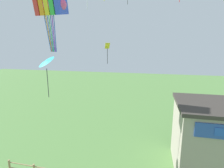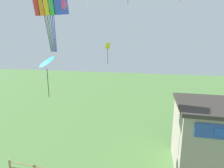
% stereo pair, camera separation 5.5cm
% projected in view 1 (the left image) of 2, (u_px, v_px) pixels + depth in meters
% --- Properties ---
extents(kite_rainbow_parafoil, '(2.30, 1.52, 3.89)m').
position_uv_depth(kite_rainbow_parafoil, '(51.00, 5.00, 11.92)').
color(kite_rainbow_parafoil, '#E54C8C').
extents(kite_yellow_diamond, '(0.67, 0.61, 2.41)m').
position_uv_depth(kite_yellow_diamond, '(107.00, 50.00, 20.20)').
color(kite_yellow_diamond, yellow).
extents(kite_cyan_delta, '(1.73, 1.71, 3.11)m').
position_uv_depth(kite_cyan_delta, '(46.00, 62.00, 12.65)').
color(kite_cyan_delta, '#2DB2C6').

